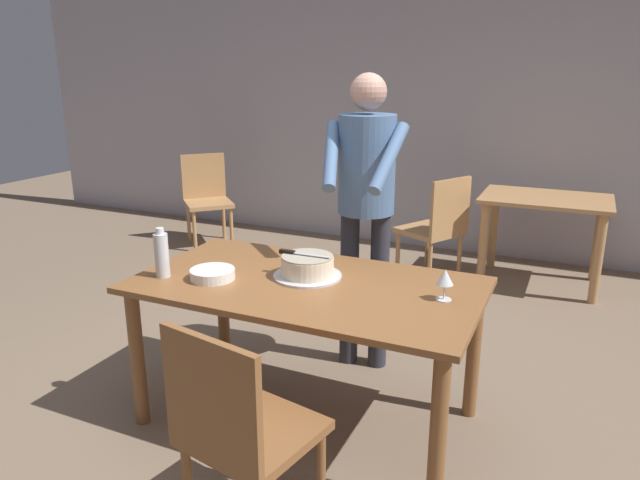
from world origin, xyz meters
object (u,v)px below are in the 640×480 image
(wine_glass_near, at_px, (445,278))
(water_bottle, at_px, (162,254))
(plate_stack, at_px, (213,274))
(background_chair_0, at_px, (207,196))
(background_table, at_px, (544,217))
(cake_on_platter, at_px, (307,267))
(cake_knife, at_px, (294,253))
(chair_near_side, at_px, (239,428))
(background_chair_1, at_px, (437,226))
(person_cutting_cake, at_px, (366,191))
(main_dining_table, at_px, (307,302))

(wine_glass_near, distance_m, water_bottle, 1.36)
(plate_stack, relative_size, background_chair_0, 0.24)
(background_table, bearing_deg, background_chair_0, -177.17)
(background_table, xyz_separation_m, background_chair_0, (-3.19, -0.16, -0.09))
(cake_on_platter, xyz_separation_m, water_bottle, (-0.65, -0.29, 0.06))
(cake_knife, xyz_separation_m, chair_near_side, (0.23, -0.90, -0.37))
(background_table, bearing_deg, background_chair_1, -157.92)
(cake_knife, distance_m, background_chair_0, 3.22)
(cake_knife, height_order, background_chair_1, background_chair_1)
(plate_stack, xyz_separation_m, person_cutting_cake, (0.49, 0.81, 0.30))
(cake_knife, xyz_separation_m, background_table, (1.01, 2.50, -0.29))
(water_bottle, height_order, background_chair_1, water_bottle)
(plate_stack, xyz_separation_m, wine_glass_near, (1.09, 0.20, 0.08))
(main_dining_table, relative_size, plate_stack, 7.54)
(chair_near_side, distance_m, background_chair_0, 4.04)
(water_bottle, relative_size, background_chair_0, 0.28)
(wine_glass_near, bearing_deg, background_chair_0, 141.26)
(water_bottle, bearing_deg, background_chair_1, 72.15)
(main_dining_table, xyz_separation_m, plate_stack, (-0.44, -0.15, 0.13))
(background_chair_1, bearing_deg, main_dining_table, -92.82)
(plate_stack, bearing_deg, cake_on_platter, 27.82)
(cake_knife, height_order, chair_near_side, chair_near_side)
(cake_on_platter, relative_size, background_chair_0, 0.38)
(plate_stack, bearing_deg, background_chair_0, 125.77)
(water_bottle, bearing_deg, cake_knife, 26.39)
(cake_knife, bearing_deg, background_table, 68.01)
(person_cutting_cake, bearing_deg, cake_knife, -104.27)
(water_bottle, bearing_deg, background_chair_0, 121.30)
(plate_stack, xyz_separation_m, water_bottle, (-0.24, -0.07, 0.09))
(cake_on_platter, relative_size, background_table, 0.34)
(cake_knife, relative_size, background_table, 0.27)
(main_dining_table, distance_m, chair_near_side, 0.85)
(main_dining_table, xyz_separation_m, water_bottle, (-0.68, -0.22, 0.22))
(wine_glass_near, xyz_separation_m, water_bottle, (-1.34, -0.28, 0.01))
(background_table, bearing_deg, cake_on_platter, -110.57)
(wine_glass_near, xyz_separation_m, person_cutting_cake, (-0.60, 0.61, 0.22))
(water_bottle, bearing_deg, person_cutting_cake, 50.40)
(chair_near_side, height_order, background_chair_1, same)
(water_bottle, bearing_deg, chair_near_side, -36.98)
(water_bottle, bearing_deg, cake_on_platter, 23.94)
(main_dining_table, bearing_deg, water_bottle, -162.01)
(chair_near_side, bearing_deg, cake_knife, 104.13)
(background_chair_1, bearing_deg, chair_near_side, -89.73)
(chair_near_side, bearing_deg, background_table, 77.01)
(wine_glass_near, xyz_separation_m, chair_near_side, (-0.53, -0.88, -0.36))
(wine_glass_near, bearing_deg, cake_knife, 178.97)
(background_chair_0, xyz_separation_m, background_chair_1, (2.39, -0.17, 0.00))
(main_dining_table, distance_m, cake_knife, 0.25)
(cake_on_platter, relative_size, water_bottle, 1.36)
(cake_knife, xyz_separation_m, plate_stack, (-0.34, -0.22, -0.09))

